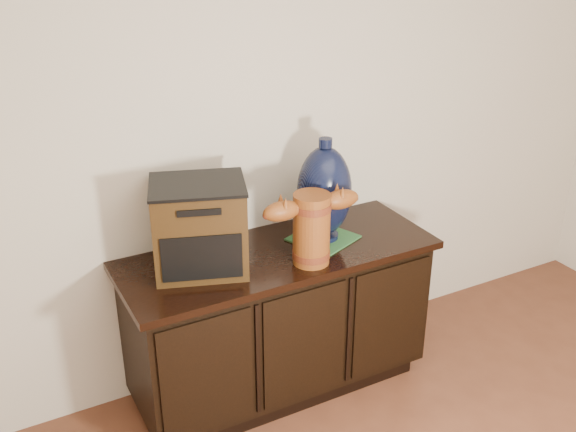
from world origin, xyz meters
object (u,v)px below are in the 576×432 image
lamp_base (324,192)px  spray_can (226,237)px  tv_radio (199,227)px  terracotta_vessel (312,225)px  sideboard (279,320)px

lamp_base → spray_can: size_ratio=3.16×
tv_radio → spray_can: 0.22m
terracotta_vessel → spray_can: 0.41m
tv_radio → lamp_base: bearing=18.3°
lamp_base → spray_can: bearing=168.3°
tv_radio → terracotta_vessel: bearing=-2.8°
lamp_base → sideboard: bearing=-176.3°
sideboard → tv_radio: tv_radio is taller
terracotta_vessel → lamp_base: (0.16, 0.17, 0.06)m
tv_radio → lamp_base: size_ratio=0.97×
tv_radio → sideboard: bearing=15.4°
terracotta_vessel → tv_radio: 0.48m
spray_can → lamp_base: bearing=-11.7°
sideboard → spray_can: bearing=152.2°
tv_radio → spray_can: size_ratio=3.08×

